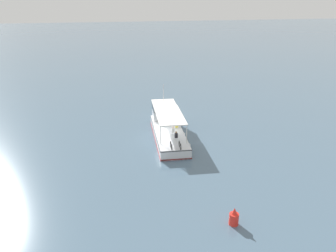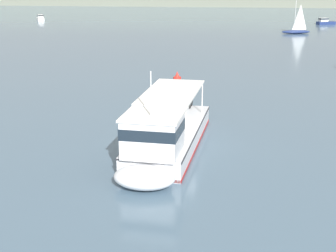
{
  "view_description": "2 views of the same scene",
  "coord_description": "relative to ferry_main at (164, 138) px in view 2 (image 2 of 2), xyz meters",
  "views": [
    {
      "loc": [
        7.44,
        33.81,
        15.36
      ],
      "look_at": [
        -0.34,
        -0.66,
        1.4
      ],
      "focal_mm": 34.84,
      "sensor_mm": 36.0,
      "label": 1
    },
    {
      "loc": [
        2.89,
        -28.08,
        9.78
      ],
      "look_at": [
        -0.34,
        -0.66,
        1.4
      ],
      "focal_mm": 54.36,
      "sensor_mm": 36.0,
      "label": 2
    }
  ],
  "objects": [
    {
      "name": "ground_plane",
      "position": [
        0.43,
        1.67,
        -1.02
      ],
      "size": [
        400.0,
        400.0,
        0.0
      ],
      "primitive_type": "plane",
      "color": "slate"
    },
    {
      "name": "ferry_main",
      "position": [
        0.0,
        0.0,
        0.0
      ],
      "size": [
        4.3,
        13.0,
        5.32
      ],
      "color": "silver",
      "rests_on": "ground"
    },
    {
      "name": "motorboat_near_port",
      "position": [
        -36.08,
        78.48,
        -0.47
      ],
      "size": [
        2.73,
        3.81,
        1.26
      ],
      "color": "white",
      "rests_on": "ground"
    },
    {
      "name": "motorboat_horizon_east",
      "position": [
        21.9,
        76.86,
        -0.47
      ],
      "size": [
        3.82,
        2.58,
        1.26
      ],
      "color": "navy",
      "rests_on": "ground"
    },
    {
      "name": "sailboat_near_starboard",
      "position": [
        14.47,
        60.47,
        -0.47
      ],
      "size": [
        4.98,
        2.35,
        5.4
      ],
      "color": "navy",
      "rests_on": "ground"
    },
    {
      "name": "channel_buoy",
      "position": [
        -1.05,
        17.59,
        -0.45
      ],
      "size": [
        0.7,
        0.7,
        1.4
      ],
      "color": "red",
      "rests_on": "ground"
    }
  ]
}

